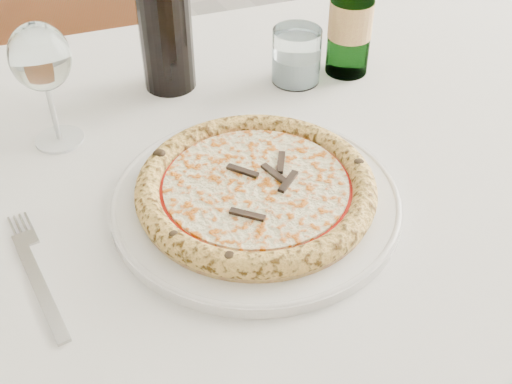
# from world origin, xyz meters

# --- Properties ---
(floor) EXTENTS (5.00, 6.00, 0.02)m
(floor) POSITION_xyz_m (0.00, 0.00, -0.01)
(floor) COLOR slate
(floor) RESTS_ON ground
(dining_table) EXTENTS (1.52, 1.00, 0.76)m
(dining_table) POSITION_xyz_m (-0.03, -0.24, 0.67)
(dining_table) COLOR brown
(dining_table) RESTS_ON floor
(chair_far) EXTENTS (0.53, 0.53, 0.93)m
(chair_far) POSITION_xyz_m (-0.09, 0.51, 0.53)
(chair_far) COLOR brown
(chair_far) RESTS_ON floor
(plate) EXTENTS (0.34, 0.34, 0.02)m
(plate) POSITION_xyz_m (-0.03, -0.34, 0.76)
(plate) COLOR white
(plate) RESTS_ON dining_table
(pizza) EXTENTS (0.28, 0.28, 0.03)m
(pizza) POSITION_xyz_m (-0.03, -0.34, 0.78)
(pizza) COLOR tan
(pizza) RESTS_ON plate
(fork) EXTENTS (0.03, 0.21, 0.00)m
(fork) POSITION_xyz_m (-0.29, -0.34, 0.76)
(fork) COLOR #9C9C9C
(fork) RESTS_ON dining_table
(wine_glass) EXTENTS (0.08, 0.08, 0.17)m
(wine_glass) POSITION_xyz_m (-0.21, -0.11, 0.88)
(wine_glass) COLOR silver
(wine_glass) RESTS_ON dining_table
(tumbler) EXTENTS (0.07, 0.07, 0.08)m
(tumbler) POSITION_xyz_m (0.15, -0.11, 0.79)
(tumbler) COLOR white
(tumbler) RESTS_ON dining_table
(beer_bottle) EXTENTS (0.07, 0.07, 0.25)m
(beer_bottle) POSITION_xyz_m (0.24, -0.12, 0.86)
(beer_bottle) COLOR #2D5C2C
(beer_bottle) RESTS_ON dining_table
(wine_bottle) EXTENTS (0.08, 0.08, 0.31)m
(wine_bottle) POSITION_xyz_m (-0.02, -0.04, 0.89)
(wine_bottle) COLOR black
(wine_bottle) RESTS_ON dining_table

